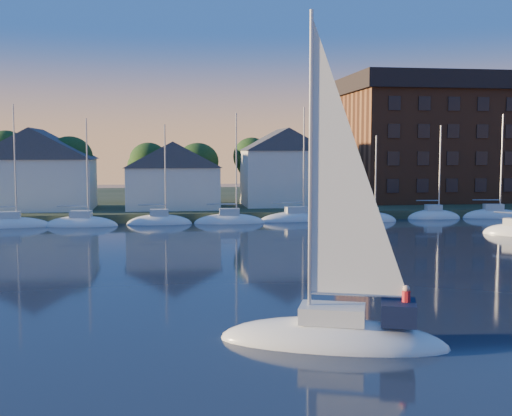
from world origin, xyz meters
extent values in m
plane|color=black|center=(0.00, 0.00, 0.00)|extent=(260.00, 260.00, 0.00)
cube|color=#2C3820|center=(0.00, 75.00, 0.00)|extent=(160.00, 50.00, 2.00)
cube|color=brown|center=(0.00, 52.00, 0.00)|extent=(120.00, 3.00, 1.00)
cube|color=white|center=(-22.00, 58.00, 4.00)|extent=(13.00, 9.00, 6.00)
cube|color=white|center=(-6.00, 57.00, 3.50)|extent=(11.00, 8.00, 5.00)
cube|color=white|center=(8.00, 59.00, 4.50)|extent=(10.00, 8.00, 7.00)
cube|color=brown|center=(34.00, 65.00, 8.50)|extent=(30.00, 16.00, 15.00)
cube|color=black|center=(34.00, 65.00, 17.20)|extent=(31.00, 17.00, 2.40)
cylinder|color=#352118|center=(-26.00, 63.00, 2.75)|extent=(0.50, 0.50, 3.50)
sphere|color=#1C3714|center=(-26.00, 63.00, 7.20)|extent=(5.40, 5.40, 5.40)
cylinder|color=#352118|center=(-18.00, 63.00, 2.75)|extent=(0.50, 0.50, 3.50)
sphere|color=#1C3714|center=(-18.00, 63.00, 7.20)|extent=(5.40, 5.40, 5.40)
cylinder|color=#352118|center=(-10.00, 63.00, 2.75)|extent=(0.50, 0.50, 3.50)
sphere|color=#1C3714|center=(-10.00, 63.00, 7.20)|extent=(5.40, 5.40, 5.40)
cylinder|color=#352118|center=(-2.00, 63.00, 2.75)|extent=(0.50, 0.50, 3.50)
sphere|color=#1C3714|center=(-2.00, 63.00, 7.20)|extent=(5.40, 5.40, 5.40)
cylinder|color=#352118|center=(6.00, 63.00, 2.75)|extent=(0.50, 0.50, 3.50)
sphere|color=#1C3714|center=(6.00, 63.00, 7.20)|extent=(5.40, 5.40, 5.40)
cylinder|color=#352118|center=(14.00, 63.00, 2.75)|extent=(0.50, 0.50, 3.50)
sphere|color=#1C3714|center=(14.00, 63.00, 7.20)|extent=(5.40, 5.40, 5.40)
cylinder|color=#352118|center=(22.00, 63.00, 2.75)|extent=(0.50, 0.50, 3.50)
sphere|color=#1C3714|center=(22.00, 63.00, 7.20)|extent=(5.40, 5.40, 5.40)
cylinder|color=#352118|center=(30.00, 63.00, 2.75)|extent=(0.50, 0.50, 3.50)
sphere|color=#1C3714|center=(30.00, 63.00, 7.20)|extent=(5.40, 5.40, 5.40)
cylinder|color=#352118|center=(38.00, 63.00, 2.75)|extent=(0.50, 0.50, 3.50)
sphere|color=#1C3714|center=(38.00, 63.00, 7.20)|extent=(5.40, 5.40, 5.40)
ellipsoid|color=white|center=(-24.00, 49.00, 0.00)|extent=(7.50, 2.40, 2.20)
cube|color=silver|center=(-24.00, 49.00, 1.30)|extent=(2.10, 1.32, 0.70)
cylinder|color=#A5A8AD|center=(-23.25, 49.00, 5.95)|extent=(0.16, 0.16, 10.00)
ellipsoid|color=white|center=(-16.00, 49.00, 0.00)|extent=(7.50, 2.40, 2.20)
cube|color=silver|center=(-16.00, 49.00, 1.30)|extent=(2.10, 1.32, 0.70)
cylinder|color=#A5A8AD|center=(-15.25, 49.00, 5.95)|extent=(0.16, 0.16, 10.00)
cylinder|color=#A5A8AD|center=(-16.82, 49.00, 2.15)|extent=(3.15, 0.12, 0.12)
ellipsoid|color=white|center=(-8.00, 49.00, 0.00)|extent=(7.50, 2.40, 2.20)
cube|color=silver|center=(-8.00, 49.00, 1.30)|extent=(2.10, 1.32, 0.70)
cylinder|color=#A5A8AD|center=(-7.25, 49.00, 5.95)|extent=(0.16, 0.16, 10.00)
cylinder|color=#A5A8AD|center=(-8.82, 49.00, 2.15)|extent=(3.15, 0.12, 0.12)
ellipsoid|color=white|center=(0.00, 49.00, 0.00)|extent=(7.50, 2.40, 2.20)
cube|color=silver|center=(0.00, 49.00, 1.30)|extent=(2.10, 1.32, 0.70)
cylinder|color=#A5A8AD|center=(0.75, 49.00, 5.95)|extent=(0.16, 0.16, 10.00)
cylinder|color=#A5A8AD|center=(-0.82, 49.00, 2.15)|extent=(3.15, 0.12, 0.12)
ellipsoid|color=white|center=(8.00, 49.00, 0.00)|extent=(7.50, 2.40, 2.20)
cube|color=silver|center=(8.00, 49.00, 1.30)|extent=(2.10, 1.32, 0.70)
cylinder|color=#A5A8AD|center=(8.75, 49.00, 5.95)|extent=(0.16, 0.16, 10.00)
cylinder|color=#A5A8AD|center=(7.17, 49.00, 2.15)|extent=(3.15, 0.12, 0.12)
ellipsoid|color=white|center=(16.00, 49.00, 0.00)|extent=(7.50, 2.40, 2.20)
cube|color=silver|center=(16.00, 49.00, 1.30)|extent=(2.10, 1.32, 0.70)
cylinder|color=#A5A8AD|center=(16.75, 49.00, 5.95)|extent=(0.16, 0.16, 10.00)
cylinder|color=#A5A8AD|center=(15.18, 49.00, 2.15)|extent=(3.15, 0.12, 0.12)
ellipsoid|color=white|center=(24.00, 49.00, 0.00)|extent=(7.50, 2.40, 2.20)
cube|color=silver|center=(24.00, 49.00, 1.30)|extent=(2.10, 1.32, 0.70)
cylinder|color=#A5A8AD|center=(24.75, 49.00, 5.95)|extent=(0.16, 0.16, 10.00)
cylinder|color=#A5A8AD|center=(23.18, 49.00, 2.15)|extent=(3.15, 0.12, 0.12)
ellipsoid|color=white|center=(32.00, 49.00, 0.00)|extent=(7.50, 2.40, 2.20)
cube|color=silver|center=(32.00, 49.00, 1.30)|extent=(2.10, 1.32, 0.70)
cylinder|color=#A5A8AD|center=(32.75, 49.00, 5.95)|extent=(0.16, 0.16, 10.00)
cylinder|color=#A5A8AD|center=(31.18, 49.00, 2.15)|extent=(3.15, 0.12, 0.12)
ellipsoid|color=white|center=(-0.30, 4.02, 0.00)|extent=(10.13, 6.15, 2.20)
cube|color=silver|center=(-0.30, 4.02, 1.30)|extent=(3.12, 2.51, 0.70)
cylinder|color=#A5A8AD|center=(-1.21, 4.34, 7.38)|extent=(0.16, 0.16, 12.87)
cylinder|color=#A5A8AD|center=(0.70, 3.67, 2.15)|extent=(3.86, 1.47, 0.12)
cube|color=black|center=(2.25, 3.12, 1.50)|extent=(1.94, 2.23, 0.90)
ellipsoid|color=white|center=(25.67, 34.67, 0.00)|extent=(5.25, 5.48, 2.20)
cylinder|color=#A5A8AD|center=(25.25, 35.13, 2.15)|extent=(1.70, 1.84, 0.12)
camera|label=1|loc=(-7.31, -21.58, 8.18)|focal=45.00mm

